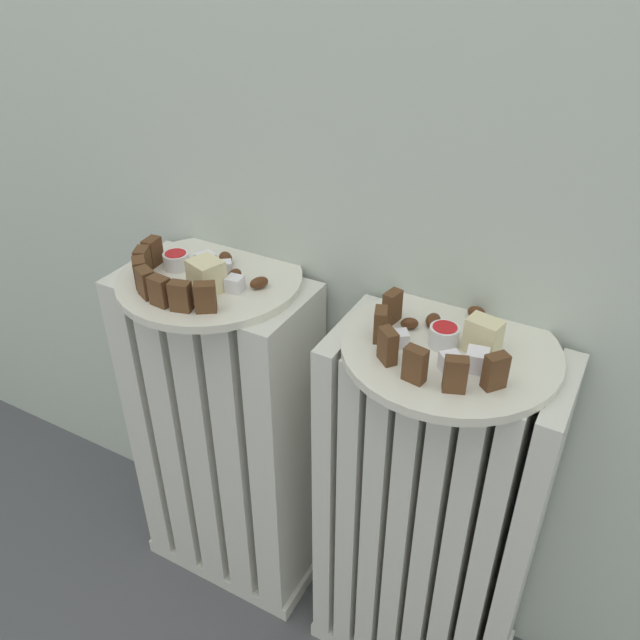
# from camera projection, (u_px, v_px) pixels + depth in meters

# --- Properties ---
(radiator_left) EXTENTS (0.32, 0.16, 0.62)m
(radiator_left) POSITION_uv_depth(u_px,v_px,m) (227.00, 440.00, 1.12)
(radiator_left) COLOR silver
(radiator_left) RESTS_ON ground_plane
(radiator_right) EXTENTS (0.32, 0.16, 0.62)m
(radiator_right) POSITION_uv_depth(u_px,v_px,m) (427.00, 522.00, 0.97)
(radiator_right) COLOR silver
(radiator_right) RESTS_ON ground_plane
(plate_left) EXTENTS (0.27, 0.27, 0.01)m
(plate_left) POSITION_uv_depth(u_px,v_px,m) (210.00, 279.00, 0.95)
(plate_left) COLOR silver
(plate_left) RESTS_ON radiator_left
(plate_right) EXTENTS (0.27, 0.27, 0.01)m
(plate_right) POSITION_uv_depth(u_px,v_px,m) (450.00, 349.00, 0.80)
(plate_right) COLOR silver
(plate_right) RESTS_ON radiator_right
(dark_cake_slice_left_0) EXTENTS (0.02, 0.03, 0.04)m
(dark_cake_slice_left_0) POSITION_uv_depth(u_px,v_px,m) (153.00, 252.00, 0.97)
(dark_cake_slice_left_0) COLOR #56351E
(dark_cake_slice_left_0) RESTS_ON plate_left
(dark_cake_slice_left_1) EXTENTS (0.03, 0.03, 0.04)m
(dark_cake_slice_left_1) POSITION_uv_depth(u_px,v_px,m) (143.00, 262.00, 0.94)
(dark_cake_slice_left_1) COLOR #56351E
(dark_cake_slice_left_1) RESTS_ON plate_left
(dark_cake_slice_left_2) EXTENTS (0.03, 0.03, 0.04)m
(dark_cake_slice_left_2) POSITION_uv_depth(u_px,v_px,m) (140.00, 272.00, 0.91)
(dark_cake_slice_left_2) COLOR #56351E
(dark_cake_slice_left_2) RESTS_ON plate_left
(dark_cake_slice_left_3) EXTENTS (0.03, 0.03, 0.04)m
(dark_cake_slice_left_3) POSITION_uv_depth(u_px,v_px,m) (146.00, 283.00, 0.89)
(dark_cake_slice_left_3) COLOR #56351E
(dark_cake_slice_left_3) RESTS_ON plate_left
(dark_cake_slice_left_4) EXTENTS (0.03, 0.02, 0.04)m
(dark_cake_slice_left_4) POSITION_uv_depth(u_px,v_px,m) (160.00, 291.00, 0.87)
(dark_cake_slice_left_4) COLOR #56351E
(dark_cake_slice_left_4) RESTS_ON plate_left
(dark_cake_slice_left_5) EXTENTS (0.03, 0.02, 0.04)m
(dark_cake_slice_left_5) POSITION_uv_depth(u_px,v_px,m) (181.00, 296.00, 0.85)
(dark_cake_slice_left_5) COLOR #56351E
(dark_cake_slice_left_5) RESTS_ON plate_left
(dark_cake_slice_left_6) EXTENTS (0.03, 0.03, 0.04)m
(dark_cake_slice_left_6) POSITION_uv_depth(u_px,v_px,m) (205.00, 297.00, 0.85)
(dark_cake_slice_left_6) COLOR #56351E
(dark_cake_slice_left_6) RESTS_ON plate_left
(marble_cake_slice_left_0) EXTENTS (0.05, 0.05, 0.05)m
(marble_cake_slice_left_0) POSITION_uv_depth(u_px,v_px,m) (206.00, 276.00, 0.90)
(marble_cake_slice_left_0) COLOR beige
(marble_cake_slice_left_0) RESTS_ON plate_left
(turkish_delight_left_0) EXTENTS (0.03, 0.03, 0.02)m
(turkish_delight_left_0) POSITION_uv_depth(u_px,v_px,m) (206.00, 261.00, 0.96)
(turkish_delight_left_0) COLOR white
(turkish_delight_left_0) RESTS_ON plate_left
(turkish_delight_left_1) EXTENTS (0.03, 0.03, 0.02)m
(turkish_delight_left_1) POSITION_uv_depth(u_px,v_px,m) (226.00, 267.00, 0.95)
(turkish_delight_left_1) COLOR white
(turkish_delight_left_1) RESTS_ON plate_left
(turkish_delight_left_2) EXTENTS (0.02, 0.02, 0.02)m
(turkish_delight_left_2) POSITION_uv_depth(u_px,v_px,m) (235.00, 284.00, 0.90)
(turkish_delight_left_2) COLOR white
(turkish_delight_left_2) RESTS_ON plate_left
(medjool_date_left_0) EXTENTS (0.03, 0.03, 0.02)m
(medjool_date_left_0) POSITION_uv_depth(u_px,v_px,m) (226.00, 258.00, 0.97)
(medjool_date_left_0) COLOR #4C2814
(medjool_date_left_0) RESTS_ON plate_left
(medjool_date_left_1) EXTENTS (0.02, 0.03, 0.02)m
(medjool_date_left_1) POSITION_uv_depth(u_px,v_px,m) (235.00, 275.00, 0.93)
(medjool_date_left_1) COLOR #4C2814
(medjool_date_left_1) RESTS_ON plate_left
(medjool_date_left_2) EXTENTS (0.03, 0.03, 0.02)m
(medjool_date_left_2) POSITION_uv_depth(u_px,v_px,m) (259.00, 283.00, 0.91)
(medjool_date_left_2) COLOR #4C2814
(medjool_date_left_2) RESTS_ON plate_left
(jam_bowl_left) EXTENTS (0.04, 0.04, 0.02)m
(jam_bowl_left) POSITION_uv_depth(u_px,v_px,m) (176.00, 260.00, 0.96)
(jam_bowl_left) COLOR white
(jam_bowl_left) RESTS_ON plate_left
(dark_cake_slice_right_0) EXTENTS (0.02, 0.03, 0.04)m
(dark_cake_slice_right_0) POSITION_uv_depth(u_px,v_px,m) (392.00, 307.00, 0.83)
(dark_cake_slice_right_0) COLOR #56351E
(dark_cake_slice_right_0) RESTS_ON plate_right
(dark_cake_slice_right_1) EXTENTS (0.02, 0.03, 0.04)m
(dark_cake_slice_right_1) POSITION_uv_depth(u_px,v_px,m) (380.00, 325.00, 0.80)
(dark_cake_slice_right_1) COLOR #56351E
(dark_cake_slice_right_1) RESTS_ON plate_right
(dark_cake_slice_right_2) EXTENTS (0.03, 0.03, 0.04)m
(dark_cake_slice_right_2) POSITION_uv_depth(u_px,v_px,m) (388.00, 346.00, 0.76)
(dark_cake_slice_right_2) COLOR #56351E
(dark_cake_slice_right_2) RESTS_ON plate_right
(dark_cake_slice_right_3) EXTENTS (0.03, 0.02, 0.04)m
(dark_cake_slice_right_3) POSITION_uv_depth(u_px,v_px,m) (415.00, 365.00, 0.73)
(dark_cake_slice_right_3) COLOR #56351E
(dark_cake_slice_right_3) RESTS_ON plate_right
(dark_cake_slice_right_4) EXTENTS (0.03, 0.02, 0.04)m
(dark_cake_slice_right_4) POSITION_uv_depth(u_px,v_px,m) (455.00, 375.00, 0.71)
(dark_cake_slice_right_4) COLOR #56351E
(dark_cake_slice_right_4) RESTS_ON plate_right
(dark_cake_slice_right_5) EXTENTS (0.03, 0.03, 0.04)m
(dark_cake_slice_right_5) POSITION_uv_depth(u_px,v_px,m) (495.00, 371.00, 0.72)
(dark_cake_slice_right_5) COLOR #56351E
(dark_cake_slice_right_5) RESTS_ON plate_right
(marble_cake_slice_right_0) EXTENTS (0.05, 0.04, 0.05)m
(marble_cake_slice_right_0) POSITION_uv_depth(u_px,v_px,m) (483.00, 336.00, 0.77)
(marble_cake_slice_right_0) COLOR beige
(marble_cake_slice_right_0) RESTS_ON plate_right
(turkish_delight_right_0) EXTENTS (0.03, 0.03, 0.02)m
(turkish_delight_right_0) POSITION_uv_depth(u_px,v_px,m) (400.00, 339.00, 0.79)
(turkish_delight_right_0) COLOR white
(turkish_delight_right_0) RESTS_ON plate_right
(turkish_delight_right_1) EXTENTS (0.03, 0.03, 0.02)m
(turkish_delight_right_1) POSITION_uv_depth(u_px,v_px,m) (451.00, 363.00, 0.75)
(turkish_delight_right_1) COLOR white
(turkish_delight_right_1) RESTS_ON plate_right
(turkish_delight_right_2) EXTENTS (0.03, 0.03, 0.03)m
(turkish_delight_right_2) POSITION_uv_depth(u_px,v_px,m) (477.00, 360.00, 0.75)
(turkish_delight_right_2) COLOR white
(turkish_delight_right_2) RESTS_ON plate_right
(medjool_date_right_0) EXTENTS (0.02, 0.03, 0.01)m
(medjool_date_right_0) POSITION_uv_depth(u_px,v_px,m) (433.00, 320.00, 0.83)
(medjool_date_right_0) COLOR #4C2814
(medjool_date_right_0) RESTS_ON plate_right
(medjool_date_right_1) EXTENTS (0.03, 0.02, 0.02)m
(medjool_date_right_1) POSITION_uv_depth(u_px,v_px,m) (476.00, 313.00, 0.84)
(medjool_date_right_1) COLOR #4C2814
(medjool_date_right_1) RESTS_ON plate_right
(medjool_date_right_2) EXTENTS (0.03, 0.02, 0.02)m
(medjool_date_right_2) POSITION_uv_depth(u_px,v_px,m) (409.00, 324.00, 0.82)
(medjool_date_right_2) COLOR #4C2814
(medjool_date_right_2) RESTS_ON plate_right
(jam_bowl_right) EXTENTS (0.04, 0.04, 0.03)m
(jam_bowl_right) POSITION_uv_depth(u_px,v_px,m) (444.00, 335.00, 0.79)
(jam_bowl_right) COLOR white
(jam_bowl_right) RESTS_ON plate_right
(fork) EXTENTS (0.05, 0.09, 0.00)m
(fork) POSITION_uv_depth(u_px,v_px,m) (196.00, 279.00, 0.93)
(fork) COLOR silver
(fork) RESTS_ON plate_left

